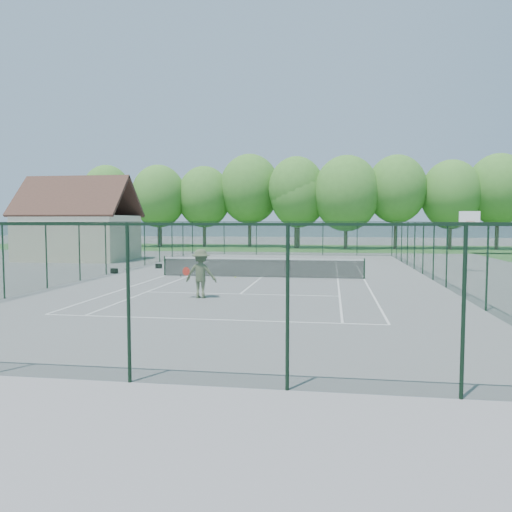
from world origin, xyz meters
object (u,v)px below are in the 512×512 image
object	(u,v)px
tennis_net	(261,267)
tennis_player	(201,274)
sports_bag_a	(114,271)
basketball_goal	(467,229)

from	to	relation	value
tennis_net	tennis_player	size ratio (longest dim) A/B	5.00
tennis_net	sports_bag_a	distance (m)	8.83
tennis_net	basketball_goal	distance (m)	13.04
basketball_goal	tennis_player	size ratio (longest dim) A/B	1.65
basketball_goal	sports_bag_a	size ratio (longest dim) A/B	9.64
tennis_net	basketball_goal	bearing A→B (deg)	22.64
sports_bag_a	tennis_net	bearing A→B (deg)	9.49
tennis_player	basketball_goal	bearing A→B (deg)	43.55
sports_bag_a	tennis_player	bearing A→B (deg)	-34.43
basketball_goal	sports_bag_a	bearing A→B (deg)	-168.20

